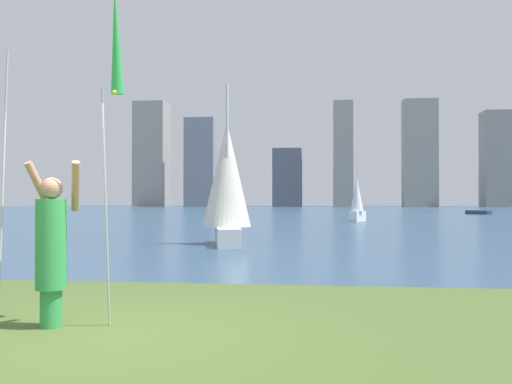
# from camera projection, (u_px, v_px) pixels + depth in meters

# --- Properties ---
(ground) EXTENTS (120.00, 138.00, 0.12)m
(ground) POSITION_uv_depth(u_px,v_px,m) (299.00, 214.00, 56.47)
(ground) COLOR #475B28
(person) EXTENTS (0.69, 0.51, 1.88)m
(person) POSITION_uv_depth(u_px,v_px,m) (52.00, 245.00, 6.29)
(person) COLOR green
(person) RESTS_ON ground
(kite_flag_right) EXTENTS (0.16, 0.58, 4.00)m
(kite_flag_right) POSITION_uv_depth(u_px,v_px,m) (116.00, 45.00, 6.58)
(kite_flag_right) COLOR #B2B2B7
(kite_flag_right) RESTS_ON ground
(sailboat_4) EXTENTS (1.19, 1.72, 3.94)m
(sailboat_4) POSITION_uv_depth(u_px,v_px,m) (357.00, 200.00, 36.28)
(sailboat_4) COLOR white
(sailboat_4) RESTS_ON ground
(sailboat_7) EXTENTS (2.15, 2.38, 3.92)m
(sailboat_7) POSITION_uv_depth(u_px,v_px,m) (478.00, 212.00, 53.58)
(sailboat_7) COLOR #333D51
(sailboat_7) RESTS_ON ground
(sailboat_8) EXTENTS (1.84, 3.17, 5.12)m
(sailboat_8) POSITION_uv_depth(u_px,v_px,m) (227.00, 182.00, 17.82)
(sailboat_8) COLOR silver
(sailboat_8) RESTS_ON ground
(skyline_tower_0) EXTENTS (6.38, 5.94, 21.28)m
(skyline_tower_0) POSITION_uv_depth(u_px,v_px,m) (152.00, 155.00, 114.97)
(skyline_tower_0) COLOR gray
(skyline_tower_0) RESTS_ON ground
(skyline_tower_1) EXTENTS (5.87, 3.55, 17.43)m
(skyline_tower_1) POSITION_uv_depth(u_px,v_px,m) (200.00, 162.00, 110.14)
(skyline_tower_1) COLOR gray
(skyline_tower_1) RESTS_ON ground
(skyline_tower_2) EXTENTS (5.60, 5.17, 11.32)m
(skyline_tower_2) POSITION_uv_depth(u_px,v_px,m) (288.00, 178.00, 109.69)
(skyline_tower_2) COLOR #565B66
(skyline_tower_2) RESTS_ON ground
(skyline_tower_3) EXTENTS (3.68, 4.76, 20.29)m
(skyline_tower_3) POSITION_uv_depth(u_px,v_px,m) (343.00, 154.00, 108.02)
(skyline_tower_3) COLOR gray
(skyline_tower_3) RESTS_ON ground
(skyline_tower_4) EXTENTS (6.36, 3.78, 20.50)m
(skyline_tower_4) POSITION_uv_depth(u_px,v_px,m) (420.00, 153.00, 106.86)
(skyline_tower_4) COLOR gray
(skyline_tower_4) RESTS_ON ground
(skyline_tower_5) EXTENTS (5.51, 4.92, 17.89)m
(skyline_tower_5) POSITION_uv_depth(u_px,v_px,m) (498.00, 159.00, 104.54)
(skyline_tower_5) COLOR gray
(skyline_tower_5) RESTS_ON ground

